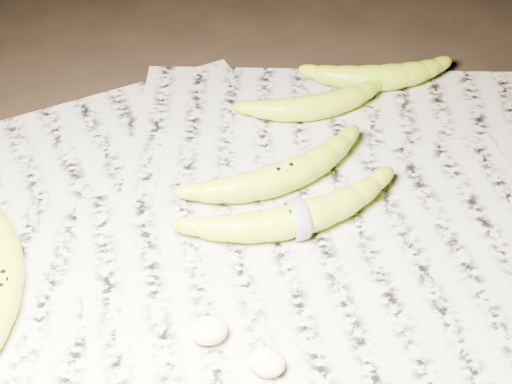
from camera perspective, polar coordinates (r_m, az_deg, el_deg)
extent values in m
plane|color=black|center=(0.82, -1.17, -4.83)|extent=(3.00, 3.00, 0.00)
cube|color=#B3AE99|center=(0.82, -2.49, -4.60)|extent=(0.90, 0.70, 0.01)
torus|color=white|center=(0.82, 3.32, -2.03)|extent=(0.01, 0.05, 0.05)
ellipsoid|color=beige|center=(0.74, -3.80, -10.83)|extent=(0.04, 0.03, 0.02)
ellipsoid|color=beige|center=(0.72, 0.69, -13.13)|extent=(0.03, 0.03, 0.02)
ellipsoid|color=beige|center=(0.72, 1.09, -13.51)|extent=(0.03, 0.03, 0.02)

